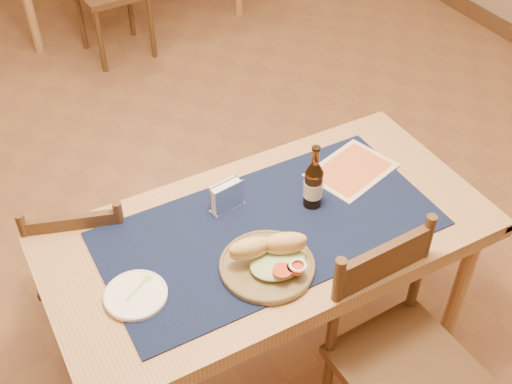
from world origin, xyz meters
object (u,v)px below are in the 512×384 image
chair_main_near (399,354)px  chair_main_far (89,259)px  sandwich_plate (270,261)px  main_table (269,245)px  napkin_holder (227,196)px  beer_bottle (313,184)px

chair_main_near → chair_main_far: bearing=128.9°
chair_main_far → sandwich_plate: 0.87m
main_table → chair_main_near: bearing=-66.5°
main_table → chair_main_near: 0.59m
chair_main_far → napkin_holder: bearing=-31.9°
napkin_holder → chair_main_near: bearing=-65.7°
chair_main_near → napkin_holder: 0.82m
main_table → sandwich_plate: size_ratio=4.97×
chair_main_near → sandwich_plate: bearing=131.6°
chair_main_far → napkin_holder: (0.49, -0.30, 0.37)m
chair_main_far → napkin_holder: 0.69m
chair_main_near → beer_bottle: beer_bottle is taller
main_table → chair_main_far: 0.78m
chair_main_near → napkin_holder: chair_main_near is taller
main_table → sandwich_plate: (-0.09, -0.16, 0.12)m
chair_main_far → beer_bottle: (0.77, -0.44, 0.42)m
beer_bottle → chair_main_far: bearing=150.5°
chair_main_near → main_table: bearing=113.5°
sandwich_plate → napkin_holder: size_ratio=2.33×
chair_main_near → napkin_holder: size_ratio=6.75×
main_table → chair_main_far: chair_main_far is taller
chair_main_far → beer_bottle: 0.98m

